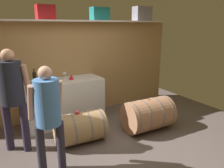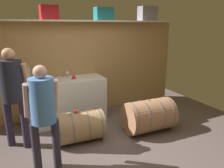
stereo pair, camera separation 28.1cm
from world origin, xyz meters
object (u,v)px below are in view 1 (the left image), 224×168
Objects in this scene: toolcase_grey at (142,14)px; wine_barrel_near at (80,128)px; work_cabinet at (65,101)px; wine_barrel_far at (148,115)px; visitor_tasting at (12,91)px; toolcase_red at (45,12)px; winemaker_pouring at (48,110)px; wine_glass at (64,74)px; tasting_cup at (77,112)px; wine_bottle_clear at (25,75)px; red_funnel at (71,77)px; wine_bottle_dark at (35,77)px; toolcase_teal at (100,14)px.

toolcase_grey reaches higher than wine_barrel_near.
wine_barrel_far is at bearing -41.39° from work_cabinet.
toolcase_red is at bearing 84.04° from visitor_tasting.
wine_barrel_near is at bearing 38.37° from winemaker_pouring.
toolcase_red reaches higher than wine_glass.
toolcase_grey reaches higher than tasting_cup.
wine_glass is at bearing 62.74° from work_cabinet.
wine_bottle_clear is 0.21× the size of winemaker_pouring.
toolcase_grey is 3.04× the size of wine_glass.
toolcase_red is at bearing 95.74° from tasting_cup.
toolcase_grey is at bearing -1.67° from toolcase_red.
toolcase_red reaches higher than red_funnel.
visitor_tasting reaches higher than wine_bottle_dark.
wine_bottle_dark is at bearing 149.53° from wine_barrel_far.
wine_barrel_far is (1.33, -1.17, -0.15)m from work_cabinet.
tasting_cup is (0.12, -1.18, -1.70)m from toolcase_red.
wine_glass is 1.37m from visitor_tasting.
toolcase_red is 0.82× the size of toolcase_grey.
wine_barrel_far is at bearing -32.43° from wine_bottle_dark.
toolcase_red is 0.23× the size of winemaker_pouring.
winemaker_pouring is (-1.68, -1.77, -1.33)m from toolcase_teal.
wine_bottle_dark is 2.62× the size of red_funnel.
toolcase_teal is 3.68× the size of red_funnel.
wine_bottle_dark is at bearing 81.62° from winemaker_pouring.
wine_bottle_clear reaches higher than wine_bottle_dark.
wine_barrel_near is (0.66, -1.20, -0.80)m from wine_bottle_clear.
toolcase_red reaches higher than wine_bottle_clear.
work_cabinet is 1.04× the size of winemaker_pouring.
wine_barrel_near is (0.52, -0.97, -0.78)m from wine_bottle_dark.
toolcase_teal is at bearing 47.87° from tasting_cup.
toolcase_red is 2.33m from wine_barrel_near.
toolcase_red is 6.02× the size of tasting_cup.
tasting_cup is 0.92m from winemaker_pouring.
wine_glass is 1.95m from wine_barrel_far.
wine_bottle_clear is 2.93× the size of red_funnel.
red_funnel is (-0.82, -0.27, -1.29)m from toolcase_teal.
wine_glass is 1.27× the size of red_funnel.
toolcase_grey is at bearing -2.00° from toolcase_teal.
red_funnel is 1.73m from winemaker_pouring.
wine_glass is (0.63, 0.12, -0.03)m from wine_bottle_dark.
wine_bottle_clear is 0.78m from wine_glass.
tasting_cup reaches higher than wine_barrel_near.
wine_glass is 0.14× the size of wine_barrel_far.
wine_barrel_far reaches higher than tasting_cup.
wine_barrel_far is (0.34, -1.41, -1.96)m from toolcase_teal.
wine_bottle_clear is 0.36× the size of wine_barrel_near.
wine_glass is at bearing -173.91° from toolcase_grey.
visitor_tasting is (-0.34, 0.87, 0.09)m from winemaker_pouring.
tasting_cup is at bearing -62.99° from wine_bottle_clear.
visitor_tasting is at bearing -147.39° from work_cabinet.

